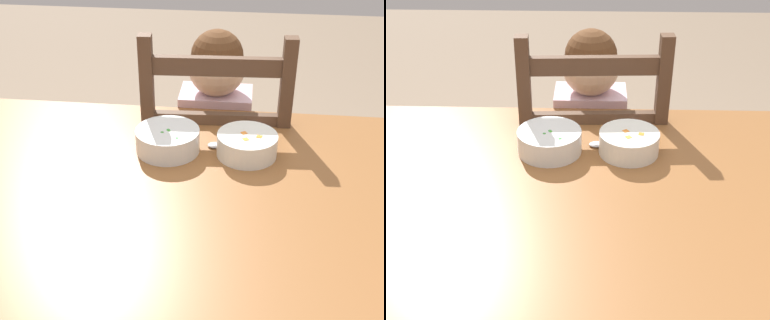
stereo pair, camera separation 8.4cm
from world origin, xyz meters
The scene contains 6 objects.
dining_table centered at (0.00, 0.00, 0.64)m, with size 1.57×0.85×0.74m.
dining_chair centered at (0.05, 0.47, 0.46)m, with size 0.44×0.44×0.99m.
child_figure centered at (0.05, 0.47, 0.63)m, with size 0.32×0.31×0.95m.
bowl_of_peas centered at (-0.05, 0.17, 0.77)m, with size 0.16×0.16×0.06m.
bowl_of_carrots centered at (0.15, 0.17, 0.77)m, with size 0.15×0.15×0.06m.
spoon centered at (0.09, 0.20, 0.74)m, with size 0.14×0.03×0.01m.
Camera 2 is at (0.06, -0.97, 1.43)m, focal length 48.72 mm.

